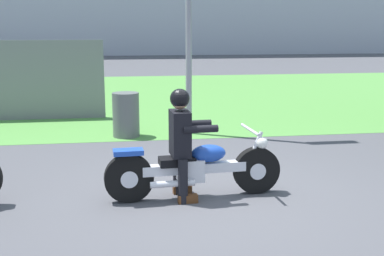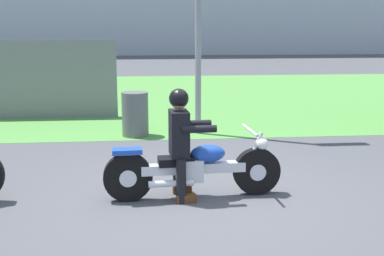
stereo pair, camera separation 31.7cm
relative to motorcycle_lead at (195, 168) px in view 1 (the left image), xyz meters
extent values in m
plane|color=#4C4C51|center=(0.10, -0.01, -0.38)|extent=(120.00, 120.00, 0.00)
cube|color=#549342|center=(0.10, 9.21, -0.37)|extent=(60.00, 12.00, 0.01)
cylinder|color=black|center=(0.81, 0.05, -0.08)|extent=(0.61, 0.16, 0.60)
cylinder|color=silver|center=(0.81, 0.05, -0.08)|extent=(0.22, 0.15, 0.21)
cylinder|color=black|center=(-0.82, -0.05, -0.08)|extent=(0.61, 0.16, 0.60)
cylinder|color=silver|center=(-0.82, -0.05, -0.08)|extent=(0.22, 0.15, 0.21)
cube|color=silver|center=(-0.01, 0.00, 0.00)|extent=(1.31, 0.22, 0.12)
cube|color=silver|center=(-0.06, 0.00, -0.02)|extent=(0.33, 0.26, 0.28)
ellipsoid|color=#1E47B2|center=(0.17, 0.01, 0.18)|extent=(0.45, 0.27, 0.22)
cube|color=black|center=(-0.23, -0.01, 0.10)|extent=(0.45, 0.27, 0.10)
cube|color=#1E47B2|center=(-0.82, -0.05, 0.25)|extent=(0.37, 0.22, 0.06)
cylinder|color=silver|center=(0.76, 0.05, 0.17)|extent=(0.25, 0.06, 0.53)
cylinder|color=silver|center=(0.71, 0.04, 0.46)|extent=(0.08, 0.66, 0.04)
sphere|color=white|center=(0.87, 0.05, 0.28)|extent=(0.16, 0.16, 0.16)
cylinder|color=silver|center=(-0.30, -0.16, -0.14)|extent=(0.55, 0.11, 0.08)
cylinder|color=black|center=(-0.20, 0.17, -0.10)|extent=(0.12, 0.12, 0.55)
cube|color=#593319|center=(-0.14, 0.17, -0.33)|extent=(0.25, 0.11, 0.10)
cylinder|color=black|center=(-0.18, -0.19, -0.10)|extent=(0.12, 0.12, 0.55)
cube|color=#593319|center=(-0.12, -0.18, -0.33)|extent=(0.25, 0.11, 0.10)
cube|color=black|center=(-0.19, -0.01, 0.45)|extent=(0.24, 0.39, 0.56)
cylinder|color=black|center=(0.02, 0.17, 0.53)|extent=(0.42, 0.11, 0.09)
cylinder|color=black|center=(0.04, -0.17, 0.53)|extent=(0.42, 0.11, 0.09)
sphere|color=tan|center=(-0.19, -0.01, 0.85)|extent=(0.20, 0.20, 0.20)
sphere|color=black|center=(-0.19, -0.01, 0.88)|extent=(0.24, 0.24, 0.24)
cylinder|color=#595E5B|center=(-0.79, 3.64, 0.05)|extent=(0.51, 0.51, 0.86)
camera|label=1|loc=(-0.91, -5.89, 1.75)|focal=46.50mm
camera|label=2|loc=(-0.60, -5.93, 1.75)|focal=46.50mm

